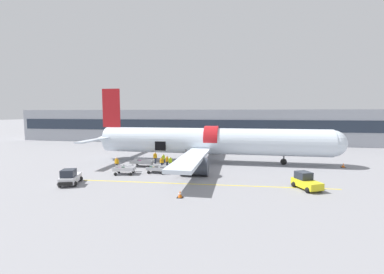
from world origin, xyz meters
TOP-DOWN VIEW (x-y plane):
  - ground_plane at (0.00, 0.00)m, footprint 500.00×500.00m
  - apron_marking_line at (1.72, -7.98)m, footprint 27.85×1.69m
  - terminal_strip at (0.00, 34.34)m, footprint 108.55×14.05m
  - airplane at (0.65, 4.65)m, footprint 39.09×34.03m
  - baggage_tug_lead at (12.10, -7.71)m, footprint 2.77×3.46m
  - baggage_tug_mid at (-12.57, -10.59)m, footprint 2.64×3.56m
  - baggage_cart_loading at (-8.26, -0.39)m, footprint 4.15×2.04m
  - baggage_cart_queued at (-4.90, -3.70)m, footprint 3.58×2.10m
  - baggage_cart_empty at (-8.80, -5.20)m, footprint 3.64×2.22m
  - ground_crew_loader_a at (-5.17, -1.13)m, footprint 0.57×0.39m
  - ground_crew_loader_b at (-5.76, 1.66)m, footprint 0.50×0.50m
  - ground_crew_driver at (-4.04, -0.71)m, footprint 0.52×0.52m
  - ground_crew_supervisor at (-11.03, -2.85)m, footprint 0.59×0.41m
  - ground_crew_helper at (-4.73, 0.00)m, footprint 0.47×0.57m
  - ground_crew_marshal at (-7.20, 2.06)m, footprint 0.57×0.57m
  - suitcase_on_tarmac_upright at (-10.02, -2.81)m, footprint 0.42×0.34m
  - safety_cone_nose at (19.94, 4.18)m, footprint 0.64×0.64m
  - safety_cone_engine_left at (0.13, -12.65)m, footprint 0.56×0.56m

SIDE VIEW (x-z plane):
  - ground_plane at x=0.00m, z-range 0.00..0.00m
  - apron_marking_line at x=1.72m, z-range 0.00..0.01m
  - suitcase_on_tarmac_upright at x=-10.02m, z-range -0.06..0.63m
  - safety_cone_nose at x=19.94m, z-range -0.02..0.62m
  - safety_cone_engine_left at x=0.13m, z-range -0.02..0.64m
  - baggage_cart_queued at x=-4.90m, z-range 0.00..0.88m
  - baggage_cart_empty at x=-8.80m, z-range 0.00..1.00m
  - baggage_cart_loading at x=-8.26m, z-range 0.01..1.00m
  - baggage_tug_lead at x=12.10m, z-range -0.12..1.57m
  - baggage_tug_mid at x=-12.57m, z-range -0.12..1.61m
  - ground_crew_loader_b at x=-5.76m, z-range 0.04..1.61m
  - ground_crew_helper at x=-4.73m, z-range 0.04..1.67m
  - ground_crew_driver at x=-4.04m, z-range 0.04..1.68m
  - ground_crew_loader_a at x=-5.17m, z-range 0.04..1.70m
  - ground_crew_supervisor at x=-11.03m, z-range 0.04..1.74m
  - ground_crew_marshal at x=-7.20m, z-range 0.05..1.82m
  - airplane at x=0.65m, z-range -2.60..9.06m
  - terminal_strip at x=0.00m, z-range 0.00..8.46m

